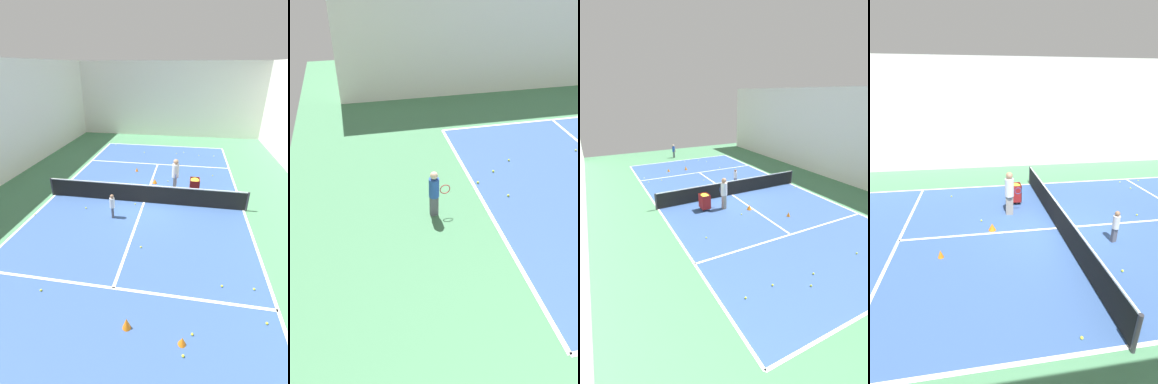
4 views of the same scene
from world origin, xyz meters
TOP-DOWN VIEW (x-y plane):
  - line_baseline_near at (0.00, -10.31)m, footprint 9.68×0.10m
  - player_near_baseline at (0.27, -11.80)m, footprint 0.28×0.59m
  - tennis_ball_10 at (-0.09, -9.52)m, footprint 0.07×0.07m
  - tennis_ball_13 at (-0.94, -10.16)m, footprint 0.07×0.07m
  - tennis_ball_15 at (-2.16, -6.16)m, footprint 0.07×0.07m
  - tennis_ball_21 at (-1.47, -9.47)m, footprint 0.07×0.07m
  - tennis_ball_23 at (-2.03, -8.72)m, footprint 0.07×0.07m

SIDE VIEW (x-z plane):
  - line_baseline_near at x=0.00m, z-range 0.00..0.01m
  - tennis_ball_10 at x=-0.09m, z-range 0.00..0.07m
  - tennis_ball_13 at x=-0.94m, z-range 0.00..0.07m
  - tennis_ball_15 at x=-2.16m, z-range 0.00..0.07m
  - tennis_ball_21 at x=-1.47m, z-range 0.00..0.07m
  - tennis_ball_23 at x=-2.03m, z-range 0.00..0.07m
  - player_near_baseline at x=0.27m, z-range 0.10..1.44m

